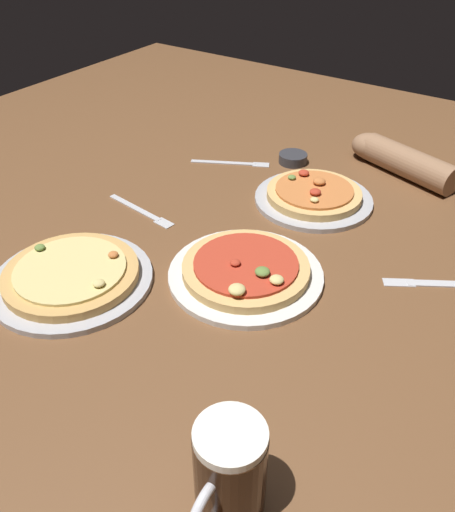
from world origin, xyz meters
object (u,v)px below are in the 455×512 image
(pizza_plate_far, at_px, (314,196))
(fork_spare, at_px, (142,211))
(pizza_plate_near, at_px, (72,276))
(pizza_plate_side, at_px, (246,271))
(diner_arm, at_px, (398,158))
(knife_right, at_px, (446,283))
(fork_left, at_px, (232,163))
(ramekin_sauce, at_px, (293,158))
(beer_mug_dark, at_px, (229,472))

(pizza_plate_far, relative_size, fork_spare, 1.35)
(pizza_plate_near, xyz_separation_m, pizza_plate_side, (0.27, 0.20, 0.00))
(diner_arm, bearing_deg, knife_right, -58.77)
(diner_arm, bearing_deg, fork_left, -152.00)
(pizza_plate_near, relative_size, ramekin_sauce, 4.04)
(pizza_plate_near, xyz_separation_m, beer_mug_dark, (0.49, -0.20, 0.05))
(fork_left, xyz_separation_m, diner_arm, (0.38, 0.20, 0.03))
(pizza_plate_side, bearing_deg, knife_right, 30.69)
(fork_left, distance_m, diner_arm, 0.43)
(knife_right, height_order, diner_arm, diner_arm)
(fork_spare, bearing_deg, pizza_plate_side, -12.06)
(pizza_plate_side, xyz_separation_m, diner_arm, (0.09, 0.60, 0.02))
(pizza_plate_near, bearing_deg, fork_left, 92.62)
(ramekin_sauce, bearing_deg, pizza_plate_near, -98.60)
(pizza_plate_near, height_order, fork_left, pizza_plate_near)
(beer_mug_dark, height_order, fork_left, beer_mug_dark)
(fork_spare, bearing_deg, fork_left, 83.58)
(pizza_plate_side, relative_size, beer_mug_dark, 2.12)
(pizza_plate_near, height_order, pizza_plate_side, pizza_plate_side)
(diner_arm, bearing_deg, fork_spare, -128.36)
(fork_left, bearing_deg, diner_arm, 28.00)
(beer_mug_dark, distance_m, ramekin_sauce, 0.97)
(pizza_plate_far, xyz_separation_m, knife_right, (0.35, -0.14, -0.01))
(pizza_plate_far, xyz_separation_m, beer_mug_dark, (0.25, -0.73, 0.05))
(pizza_plate_far, bearing_deg, fork_spare, -139.28)
(beer_mug_dark, relative_size, fork_left, 0.72)
(beer_mug_dark, bearing_deg, ramekin_sauce, 113.66)
(pizza_plate_side, bearing_deg, pizza_plate_near, -143.16)
(fork_spare, bearing_deg, pizza_plate_near, -76.77)
(knife_right, relative_size, diner_arm, 0.71)
(pizza_plate_side, relative_size, knife_right, 1.39)
(pizza_plate_side, bearing_deg, pizza_plate_far, 93.86)
(pizza_plate_near, xyz_separation_m, ramekin_sauce, (0.10, 0.69, -0.00))
(ramekin_sauce, bearing_deg, fork_left, -143.65)
(pizza_plate_near, height_order, ramekin_sauce, pizza_plate_near)
(pizza_plate_near, distance_m, pizza_plate_side, 0.33)
(fork_spare, bearing_deg, pizza_plate_far, 40.72)
(pizza_plate_side, distance_m, diner_arm, 0.60)
(pizza_plate_near, bearing_deg, beer_mug_dark, -21.80)
(diner_arm, bearing_deg, pizza_plate_side, -98.19)
(beer_mug_dark, distance_m, fork_spare, 0.73)
(knife_right, bearing_deg, fork_spare, -169.29)
(fork_spare, bearing_deg, ramekin_sauce, 68.22)
(pizza_plate_side, relative_size, ramekin_sauce, 3.97)
(beer_mug_dark, distance_m, knife_right, 0.61)
(beer_mug_dark, height_order, ramekin_sauce, beer_mug_dark)
(fork_spare, height_order, diner_arm, diner_arm)
(pizza_plate_near, relative_size, diner_arm, 1.01)
(pizza_plate_side, height_order, knife_right, pizza_plate_side)
(ramekin_sauce, xyz_separation_m, fork_left, (-0.13, -0.10, -0.01))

